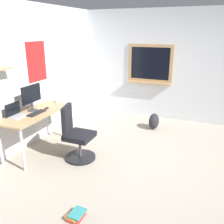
# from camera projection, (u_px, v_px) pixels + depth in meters

# --- Properties ---
(ground_plane) EXTENTS (5.20, 5.20, 0.00)m
(ground_plane) POSITION_uv_depth(u_px,v_px,m) (153.00, 167.00, 3.97)
(ground_plane) COLOR #9E9384
(ground_plane) RESTS_ON ground
(wall_back) EXTENTS (5.00, 0.30, 2.60)m
(wall_back) POSITION_uv_depth(u_px,v_px,m) (25.00, 77.00, 4.44)
(wall_back) COLOR silver
(wall_back) RESTS_ON ground
(wall_right) EXTENTS (0.22, 5.00, 2.60)m
(wall_right) POSITION_uv_depth(u_px,v_px,m) (180.00, 67.00, 5.70)
(wall_right) COLOR silver
(wall_right) RESTS_ON ground
(desk) EXTENTS (1.43, 0.58, 0.75)m
(desk) POSITION_uv_depth(u_px,v_px,m) (36.00, 116.00, 4.31)
(desk) COLOR tan
(desk) RESTS_ON ground
(office_chair) EXTENTS (0.52, 0.54, 0.95)m
(office_chair) POSITION_uv_depth(u_px,v_px,m) (76.00, 137.00, 4.11)
(office_chair) COLOR black
(office_chair) RESTS_ON ground
(laptop) EXTENTS (0.31, 0.21, 0.23)m
(laptop) POSITION_uv_depth(u_px,v_px,m) (16.00, 113.00, 4.03)
(laptop) COLOR #ADAFB5
(laptop) RESTS_ON desk
(monitor_primary) EXTENTS (0.46, 0.17, 0.46)m
(monitor_primary) POSITION_uv_depth(u_px,v_px,m) (31.00, 96.00, 4.26)
(monitor_primary) COLOR #38383D
(monitor_primary) RESTS_ON desk
(keyboard) EXTENTS (0.37, 0.13, 0.02)m
(keyboard) POSITION_uv_depth(u_px,v_px,m) (37.00, 113.00, 4.19)
(keyboard) COLOR black
(keyboard) RESTS_ON desk
(computer_mouse) EXTENTS (0.10, 0.06, 0.03)m
(computer_mouse) POSITION_uv_depth(u_px,v_px,m) (47.00, 108.00, 4.43)
(computer_mouse) COLOR #262628
(computer_mouse) RESTS_ON desk
(coffee_mug) EXTENTS (0.08, 0.08, 0.09)m
(coffee_mug) POSITION_uv_depth(u_px,v_px,m) (57.00, 101.00, 4.79)
(coffee_mug) COLOR silver
(coffee_mug) RESTS_ON desk
(backpack) EXTENTS (0.32, 0.22, 0.36)m
(backpack) POSITION_uv_depth(u_px,v_px,m) (154.00, 121.00, 5.45)
(backpack) COLOR #232328
(backpack) RESTS_ON ground
(book_stack_on_floor) EXTENTS (0.23, 0.20, 0.08)m
(book_stack_on_floor) POSITION_uv_depth(u_px,v_px,m) (76.00, 215.00, 2.88)
(book_stack_on_floor) COLOR #C63833
(book_stack_on_floor) RESTS_ON ground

